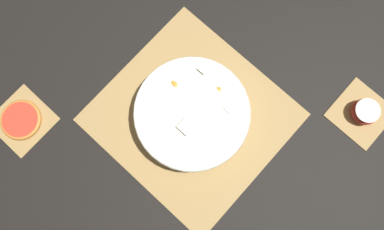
% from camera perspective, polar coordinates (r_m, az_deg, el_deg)
% --- Properties ---
extents(ground_plane, '(6.00, 6.00, 0.00)m').
position_cam_1_polar(ground_plane, '(0.95, -0.00, -0.32)').
color(ground_plane, black).
extents(bamboo_mat_center, '(0.44, 0.42, 0.01)m').
position_cam_1_polar(bamboo_mat_center, '(0.95, -0.00, -0.29)').
color(bamboo_mat_center, '#A8844C').
rests_on(bamboo_mat_center, ground_plane).
extents(coaster_mat_near_left, '(0.14, 0.14, 0.01)m').
position_cam_1_polar(coaster_mat_near_left, '(1.05, 24.36, 0.23)').
color(coaster_mat_near_left, '#A8844C').
rests_on(coaster_mat_near_left, ground_plane).
extents(coaster_mat_far_right, '(0.14, 0.14, 0.01)m').
position_cam_1_polar(coaster_mat_far_right, '(1.04, -24.43, -0.76)').
color(coaster_mat_far_right, '#A8844C').
rests_on(coaster_mat_far_right, ground_plane).
extents(fruit_salad_bowl, '(0.28, 0.28, 0.07)m').
position_cam_1_polar(fruit_salad_bowl, '(0.92, 0.00, 0.23)').
color(fruit_salad_bowl, silver).
rests_on(fruit_salad_bowl, bamboo_mat_center).
extents(apple_half, '(0.07, 0.07, 0.04)m').
position_cam_1_polar(apple_half, '(1.03, 24.86, 0.46)').
color(apple_half, '#B72D23').
rests_on(apple_half, coaster_mat_near_left).
extents(grapefruit_slice, '(0.10, 0.10, 0.01)m').
position_cam_1_polar(grapefruit_slice, '(1.03, -24.63, -0.68)').
color(grapefruit_slice, red).
rests_on(grapefruit_slice, coaster_mat_far_right).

